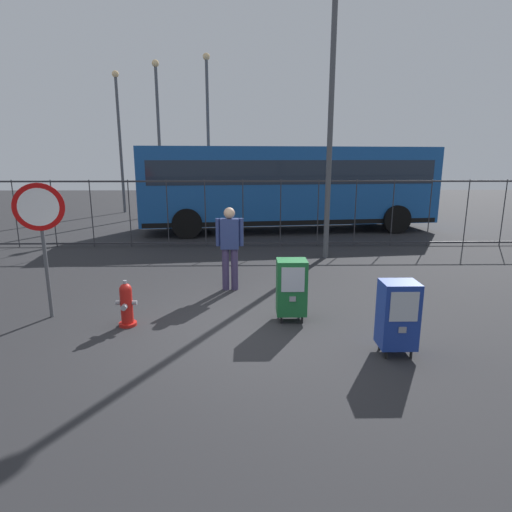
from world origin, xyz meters
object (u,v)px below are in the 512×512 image
(newspaper_box_secondary, at_px, (291,287))
(street_light_far_right, at_px, (331,107))
(stop_sign, at_px, (41,223))
(pedestrian, at_px, (230,244))
(bus_near, at_px, (288,184))
(street_light_far_left, at_px, (208,124))
(street_light_near_left, at_px, (159,127))
(fire_hydrant, at_px, (126,305))
(newspaper_box_primary, at_px, (398,314))
(street_light_near_right, at_px, (119,132))

(newspaper_box_secondary, relative_size, street_light_far_right, 0.15)
(stop_sign, distance_m, pedestrian, 3.36)
(bus_near, height_order, street_light_far_left, street_light_far_left)
(street_light_near_left, bearing_deg, newspaper_box_secondary, -70.54)
(fire_hydrant, relative_size, pedestrian, 0.45)
(fire_hydrant, relative_size, newspaper_box_secondary, 0.73)
(pedestrian, bearing_deg, newspaper_box_secondary, -57.70)
(newspaper_box_primary, xyz_separation_m, stop_sign, (-5.30, 1.46, 1.03))
(newspaper_box_primary, distance_m, bus_near, 10.36)
(fire_hydrant, distance_m, bus_near, 9.91)
(street_light_near_left, bearing_deg, pedestrian, -72.58)
(stop_sign, bearing_deg, newspaper_box_secondary, -2.96)
(fire_hydrant, distance_m, newspaper_box_primary, 4.07)
(newspaper_box_secondary, distance_m, street_light_far_left, 14.33)
(newspaper_box_primary, distance_m, street_light_far_left, 15.79)
(newspaper_box_primary, height_order, pedestrian, pedestrian)
(fire_hydrant, distance_m, stop_sign, 1.91)
(street_light_far_left, bearing_deg, bus_near, -54.37)
(street_light_near_left, bearing_deg, street_light_far_right, -55.61)
(newspaper_box_primary, relative_size, street_light_far_right, 0.15)
(newspaper_box_secondary, height_order, stop_sign, stop_sign)
(newspaper_box_primary, distance_m, street_light_near_left, 16.38)
(newspaper_box_secondary, bearing_deg, pedestrian, 122.30)
(newspaper_box_primary, bearing_deg, bus_near, 92.99)
(street_light_far_right, bearing_deg, street_light_near_right, 129.60)
(pedestrian, xyz_separation_m, bus_near, (1.83, 7.34, 0.76))
(bus_near, distance_m, street_light_near_left, 7.52)
(stop_sign, height_order, street_light_far_right, street_light_far_right)
(newspaper_box_secondary, height_order, street_light_far_right, street_light_far_right)
(fire_hydrant, height_order, street_light_far_right, street_light_far_right)
(stop_sign, height_order, street_light_near_left, street_light_near_left)
(newspaper_box_primary, distance_m, street_light_near_right, 18.05)
(newspaper_box_primary, relative_size, stop_sign, 0.46)
(street_light_near_right, xyz_separation_m, street_light_far_left, (4.32, -0.88, 0.30))
(fire_hydrant, xyz_separation_m, newspaper_box_primary, (3.92, -1.07, 0.22))
(stop_sign, height_order, bus_near, bus_near)
(stop_sign, distance_m, bus_near, 10.03)
(fire_hydrant, xyz_separation_m, street_light_far_right, (4.01, 4.72, 3.51))
(stop_sign, bearing_deg, street_light_far_left, 83.77)
(fire_hydrant, relative_size, bus_near, 0.07)
(newspaper_box_primary, xyz_separation_m, street_light_near_right, (-8.16, 15.77, 3.28))
(newspaper_box_primary, xyz_separation_m, bus_near, (-0.54, 10.28, 1.14))
(stop_sign, height_order, street_light_far_left, street_light_far_left)
(street_light_near_left, relative_size, street_light_far_right, 1.04)
(stop_sign, distance_m, street_light_far_left, 13.75)
(newspaper_box_secondary, bearing_deg, bus_near, 85.19)
(bus_near, bearing_deg, street_light_near_left, 133.81)
(pedestrian, xyz_separation_m, street_light_near_right, (-5.80, 12.82, 2.91))
(stop_sign, bearing_deg, street_light_near_right, 101.29)
(stop_sign, relative_size, street_light_near_right, 0.34)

